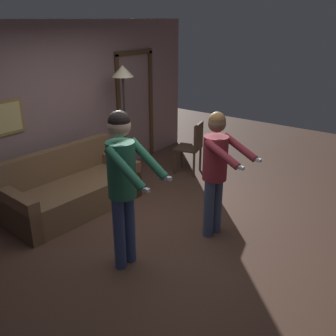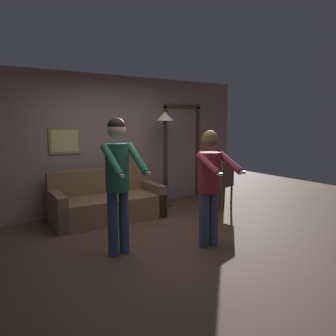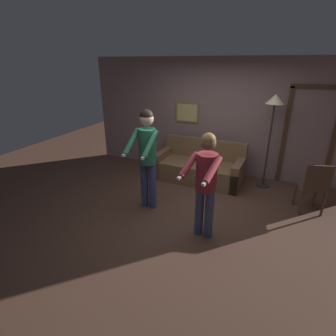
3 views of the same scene
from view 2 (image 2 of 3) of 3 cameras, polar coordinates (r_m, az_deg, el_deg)
The scene contains 7 objects.
ground_plane at distance 4.92m, azimuth -0.11°, elevation -12.39°, with size 12.00×12.00×0.00m, color #523629.
back_wall_assembly at distance 6.46m, azimuth -10.55°, elevation 4.25°, with size 6.40×0.10×2.60m.
couch at distance 5.91m, azimuth -10.52°, elevation -6.15°, with size 1.95×0.96×0.87m.
torchiere_lamp at distance 6.57m, azimuth -0.54°, elevation 7.27°, with size 0.36×0.36×1.91m.
person_standing_left at distance 4.18m, azimuth -8.72°, elevation -0.82°, with size 0.44×0.67×1.78m.
person_standing_right at distance 4.46m, azimuth 7.34°, elevation -1.80°, with size 0.50×0.69×1.61m.
dining_chair_distant at distance 6.55m, azimuth 9.55°, elevation -2.48°, with size 0.51×0.51×0.93m.
Camera 2 is at (-2.61, -3.80, 1.74)m, focal length 35.00 mm.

